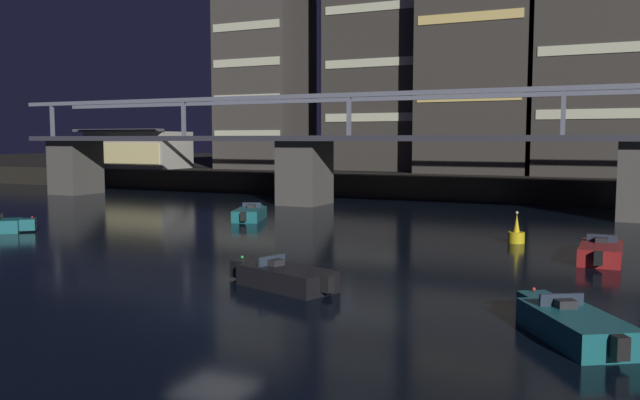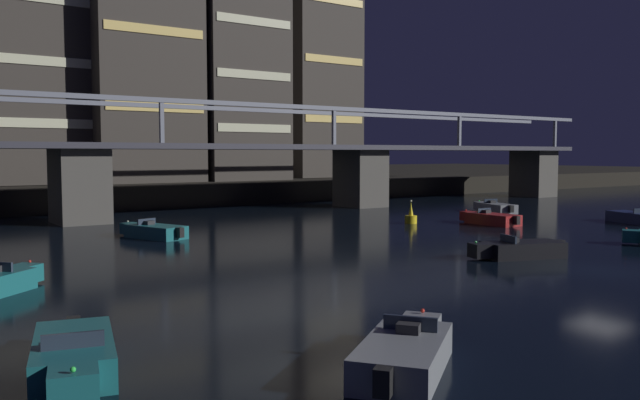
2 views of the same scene
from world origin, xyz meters
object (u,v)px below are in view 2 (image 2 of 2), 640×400
Objects in this scene: speedboat_mid_center at (405,353)px; speedboat_far_center at (74,357)px; tower_east_low at (312,35)px; speedboat_mid_right at (495,208)px; speedboat_near_left at (153,231)px; tower_central at (131,2)px; tower_east_tall at (229,54)px; speedboat_far_right at (490,219)px; river_bridge at (239,165)px; channel_buoy at (411,217)px; speedboat_far_left at (519,250)px; speedboat_near_right at (635,218)px; tower_west_tall at (31,34)px.

speedboat_mid_center is 7.85m from speedboat_far_center.
tower_east_low reaches higher than speedboat_mid_right.
tower_east_low is 7.29× the size of speedboat_near_left.
tower_central reaches higher than speedboat_near_left.
tower_east_tall is 5.78× the size of speedboat_near_left.
river_bridge is at bearing 121.38° from speedboat_far_right.
tower_east_tall is 37.38m from channel_buoy.
speedboat_mid_right is (31.13, -0.34, 0.00)m from speedboat_near_left.
speedboat_far_left is at bearing -113.67° from channel_buoy.
speedboat_near_left and speedboat_far_right have the same top height.
speedboat_near_left is at bearing 163.87° from speedboat_far_right.
river_bridge reaches higher than speedboat_near_left.
tower_east_low is 7.19× the size of speedboat_mid_right.
speedboat_near_left is 0.98× the size of speedboat_far_right.
speedboat_far_center is at bearing -120.42° from tower_east_tall.
tower_central reaches higher than speedboat_far_left.
speedboat_near_left is (-9.89, -31.92, -21.08)m from tower_central.
speedboat_far_center is (-43.33, -10.75, 0.00)m from speedboat_near_right.
speedboat_near_right is (22.83, -44.22, -21.08)m from tower_central.
speedboat_far_right is at bearing 45.60° from speedboat_far_left.
tower_central is at bearing 76.79° from speedboat_mid_center.
speedboat_mid_right is (21.24, -32.26, -21.08)m from tower_central.
speedboat_mid_right is 12.64m from channel_buoy.
river_bridge reaches higher than speedboat_far_right.
speedboat_near_right is 16.83m from channel_buoy.
river_bridge reaches higher than channel_buoy.
speedboat_mid_right is at bearing -31.86° from river_bridge.
speedboat_mid_center is at bearing -149.88° from speedboat_far_left.
speedboat_near_left and speedboat_near_right have the same top height.
speedboat_near_left is 27.58m from speedboat_mid_center.
tower_east_tall reaches higher than speedboat_mid_right.
speedboat_near_left is at bearing -107.21° from tower_central.
speedboat_near_right is at bearing -49.04° from river_bridge.
tower_west_tall reaches higher than speedboat_mid_center.
speedboat_near_right is at bearing -53.42° from tower_west_tall.
speedboat_far_left is at bearing -100.21° from tower_east_tall.
speedboat_near_right is at bearing -62.69° from tower_central.
speedboat_mid_center is (-24.92, -57.93, -16.40)m from tower_east_tall.
tower_central is at bearing 117.31° from speedboat_near_right.
channel_buoy reaches higher than speedboat_mid_center.
tower_east_tall is 36.52m from speedboat_mid_right.
speedboat_near_left is 18.97m from channel_buoy.
tower_west_tall is 11.10m from tower_central.
speedboat_far_center is (-31.53, -53.70, -16.40)m from tower_east_tall.
channel_buoy is at bearing -75.72° from tower_central.
tower_west_tall is 5.80× the size of speedboat_mid_right.
river_bridge is 41.51m from speedboat_far_center.
tower_east_low reaches higher than speedboat_near_left.
tower_east_tall is 65.16m from speedboat_mid_center.
tower_west_tall is 17.08× the size of channel_buoy.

